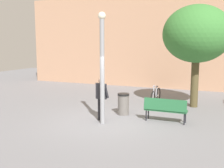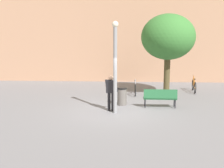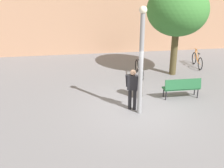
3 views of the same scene
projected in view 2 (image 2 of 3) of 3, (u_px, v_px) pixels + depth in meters
The scene contains 9 objects.
ground_plane at pixel (115, 111), 12.88m from camera, with size 36.00×36.00×0.00m, color slate.
building_facade at pixel (121, 40), 21.84m from camera, with size 19.76×2.00×6.26m, color tan.
lamppost at pixel (115, 63), 12.25m from camera, with size 0.28×0.28×4.08m.
person_by_lamppost at pixel (111, 90), 12.82m from camera, with size 0.63×0.46×1.67m.
park_bench at pixel (160, 97), 13.46m from camera, with size 1.60×0.47×0.92m.
plaza_tree at pixel (168, 37), 15.96m from camera, with size 3.09×3.09×4.71m.
bicycle_silver at pixel (135, 88), 16.61m from camera, with size 0.08×1.81×0.97m.
bicycle_orange at pixel (194, 86), 17.37m from camera, with size 0.25×1.80×0.97m.
trash_bin at pixel (122, 96), 14.01m from camera, with size 0.49×0.49×0.90m.
Camera 2 is at (0.55, -12.48, 3.41)m, focal length 44.67 mm.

